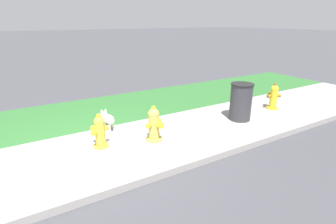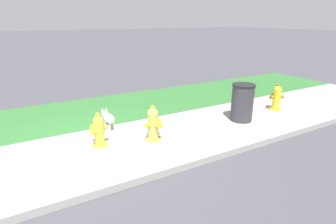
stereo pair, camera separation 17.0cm
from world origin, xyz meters
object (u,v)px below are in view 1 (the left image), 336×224
(fire_hydrant_mid_block, at_px, (100,132))
(small_white_dog, at_px, (108,119))
(fire_hydrant_by_grass_verge, at_px, (154,125))
(fire_hydrant_at_driveway, at_px, (273,97))
(trash_bin, at_px, (241,102))

(fire_hydrant_mid_block, bearing_deg, small_white_dog, 36.70)
(fire_hydrant_by_grass_verge, relative_size, fire_hydrant_at_driveway, 1.02)
(small_white_dog, relative_size, trash_bin, 0.64)
(fire_hydrant_mid_block, distance_m, fire_hydrant_by_grass_verge, 1.01)
(fire_hydrant_mid_block, xyz_separation_m, trash_bin, (3.22, -0.29, 0.13))
(fire_hydrant_mid_block, xyz_separation_m, fire_hydrant_by_grass_verge, (0.98, -0.26, 0.03))
(fire_hydrant_by_grass_verge, xyz_separation_m, trash_bin, (2.24, -0.04, 0.10))
(fire_hydrant_mid_block, relative_size, trash_bin, 0.74)
(fire_hydrant_mid_block, relative_size, fire_hydrant_at_driveway, 0.94)
(small_white_dog, distance_m, trash_bin, 3.01)
(fire_hydrant_at_driveway, bearing_deg, trash_bin, -155.91)
(small_white_dog, xyz_separation_m, trash_bin, (2.83, -1.00, 0.19))
(fire_hydrant_by_grass_verge, distance_m, small_white_dog, 1.13)
(fire_hydrant_by_grass_verge, height_order, fire_hydrant_at_driveway, fire_hydrant_by_grass_verge)
(fire_hydrant_by_grass_verge, bearing_deg, fire_hydrant_mid_block, -35.46)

